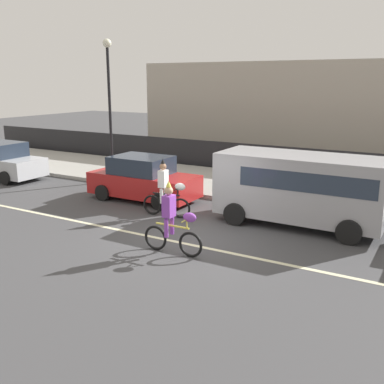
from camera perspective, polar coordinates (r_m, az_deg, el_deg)
ground_plane at (r=12.83m, az=0.00°, el=-5.84°), size 80.00×80.00×0.00m
road_centre_line at (r=12.42m, az=-1.16°, el=-6.51°), size 36.00×0.14×0.01m
sidewalk_curb at (r=18.49m, az=10.13°, el=0.41°), size 60.00×5.00×0.15m
fence_line at (r=21.06m, az=12.94°, el=3.66°), size 40.00×0.08×1.40m
parade_cyclist_zebra at (r=14.60m, az=-3.25°, el=0.06°), size 1.72×0.50×1.92m
parade_cyclist_purple at (r=11.45m, az=-2.44°, el=-3.88°), size 1.72×0.50×1.92m
parked_van_grey at (r=14.00m, az=13.90°, el=0.90°), size 5.00×2.22×2.18m
parked_car_silver at (r=22.18m, az=-23.02°, el=3.62°), size 4.10×1.92×1.64m
parked_car_red at (r=16.76m, az=-6.20°, el=1.61°), size 4.10×1.92×1.64m
street_lamp_post at (r=19.66m, az=-10.49°, el=12.71°), size 0.36×0.36×5.86m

